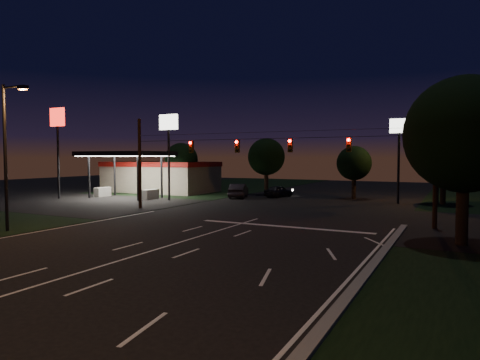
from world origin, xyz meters
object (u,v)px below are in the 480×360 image
Objects in this scene: utility_pole_right at (434,229)px; car_oncoming_b at (239,191)px; tree_right_near at (465,136)px; car_oncoming_a at (278,191)px.

utility_pole_right is 1.88× the size of car_oncoming_b.
car_oncoming_b is (-21.00, 13.39, 0.79)m from utility_pole_right.
utility_pole_right is 1.03× the size of tree_right_near.
utility_pole_right is 24.92m from car_oncoming_b.
car_oncoming_a is at bearing 136.64° from utility_pole_right.
utility_pole_right is 23.79m from car_oncoming_a.
tree_right_near is at bearing -72.47° from utility_pole_right.
car_oncoming_a is at bearing -160.39° from car_oncoming_b.
car_oncoming_b is (-22.53, 18.23, -4.89)m from tree_right_near.
utility_pole_right reaches higher than car_oncoming_b.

